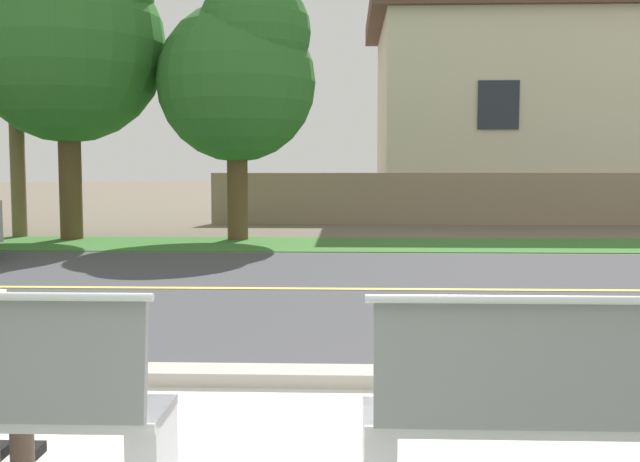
# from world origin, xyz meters

# --- Properties ---
(ground_plane) EXTENTS (140.00, 140.00, 0.00)m
(ground_plane) POSITION_xyz_m (0.00, 8.00, 0.00)
(ground_plane) COLOR #665B4C
(curb_edge) EXTENTS (44.00, 0.30, 0.11)m
(curb_edge) POSITION_xyz_m (0.00, 2.35, 0.06)
(curb_edge) COLOR #ADA89E
(curb_edge) RESTS_ON ground_plane
(street_asphalt) EXTENTS (52.00, 8.00, 0.01)m
(street_asphalt) POSITION_xyz_m (0.00, 6.50, 0.00)
(street_asphalt) COLOR #424247
(street_asphalt) RESTS_ON ground_plane
(road_centre_line) EXTENTS (48.00, 0.14, 0.01)m
(road_centre_line) POSITION_xyz_m (0.00, 6.50, 0.01)
(road_centre_line) COLOR #E0CC4C
(road_centre_line) RESTS_ON ground_plane
(far_verge_grass) EXTENTS (48.00, 2.80, 0.02)m
(far_verge_grass) POSITION_xyz_m (0.00, 12.02, 0.01)
(far_verge_grass) COLOR #38702D
(far_verge_grass) RESTS_ON ground_plane
(bench_right) EXTENTS (1.84, 0.48, 1.01)m
(bench_right) POSITION_xyz_m (1.36, 0.37, 0.46)
(bench_right) COLOR silver
(bench_right) RESTS_ON ground_plane
(shade_tree_left) EXTENTS (4.12, 4.12, 6.81)m
(shade_tree_left) POSITION_xyz_m (-5.41, 12.86, 4.42)
(shade_tree_left) COLOR brown
(shade_tree_left) RESTS_ON ground_plane
(shade_tree_centre) EXTENTS (3.32, 3.32, 5.48)m
(shade_tree_centre) POSITION_xyz_m (-1.85, 12.88, 3.55)
(shade_tree_centre) COLOR brown
(shade_tree_centre) RESTS_ON ground_plane
(garden_wall) EXTENTS (13.00, 0.36, 1.40)m
(garden_wall) POSITION_xyz_m (3.17, 17.55, 0.70)
(garden_wall) COLOR gray
(garden_wall) RESTS_ON ground_plane
(house_across_street) EXTENTS (11.69, 6.91, 6.45)m
(house_across_street) POSITION_xyz_m (6.85, 20.75, 3.27)
(house_across_street) COLOR beige
(house_across_street) RESTS_ON ground_plane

